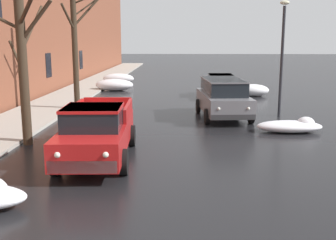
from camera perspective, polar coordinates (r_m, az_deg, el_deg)
The scene contains 12 objects.
left_sidewalk_slab at distance 22.66m, azimuth -16.57°, elevation 1.59°, with size 3.00×80.00×0.13m, color #A8A399.
brick_townhouse_facade at distance 23.14m, azimuth -22.12°, elevation 13.93°, with size 0.63×80.00×10.17m.
snow_bank_near_corner_left at distance 34.53m, azimuth -6.95°, elevation 5.69°, with size 2.56×0.99×0.84m.
snow_bank_along_left_kerb at distance 27.24m, azimuth 11.68°, elevation 4.03°, with size 2.09×1.25×0.77m.
snow_bank_mid_block_left at distance 29.79m, azimuth -7.37°, elevation 4.82°, with size 2.69×1.37×0.84m.
snow_bank_near_corner_right at distance 17.10m, azimuth 16.78°, elevation -0.81°, with size 2.59×1.17×0.61m.
bare_tree_second_along_sidewalk at distance 14.91m, azimuth -19.39°, elevation 7.42°, with size 2.84×3.20×5.28m.
bare_tree_mid_block at distance 21.60m, azimuth -12.63°, elevation 10.71°, with size 2.70×2.04×6.71m.
pickup_truck_red_approaching_near_lane at distance 12.67m, azimuth -9.80°, elevation -1.61°, with size 2.26×5.30×1.76m.
suv_grey_parked_kerbside_close at distance 19.44m, azimuth 7.62°, elevation 3.21°, with size 2.44×4.85×1.82m.
sedan_black_parked_kerbside_mid at distance 26.53m, azimuth 7.31°, elevation 4.80°, with size 1.94×4.13×1.42m.
street_lamp_post at distance 20.24m, azimuth 15.52°, elevation 9.04°, with size 0.44×0.24×5.38m.
Camera 1 is at (0.47, -3.20, 3.65)m, focal length 44.06 mm.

